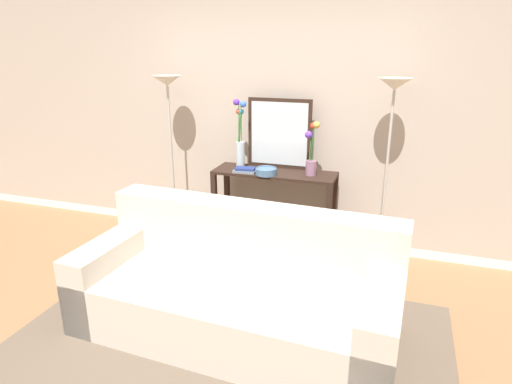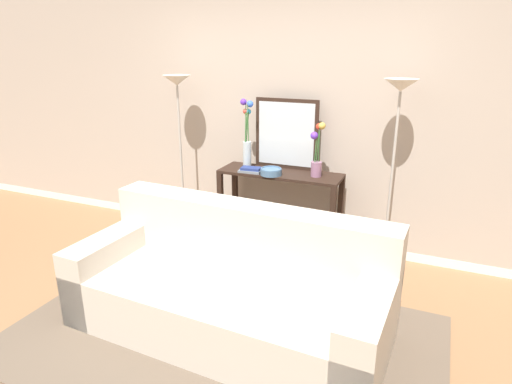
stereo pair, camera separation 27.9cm
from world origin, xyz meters
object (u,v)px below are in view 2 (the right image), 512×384
couch (231,291)px  vase_short_flowers (317,155)px  book_stack (251,170)px  console_table (280,198)px  floor_lamp_right (397,125)px  wall_mirror (286,134)px  book_row_under_console (250,240)px  vase_tall_flowers (247,140)px  floor_lamp_left (179,112)px  fruit_bowl (271,171)px

couch → vase_short_flowers: (0.23, 1.34, 0.74)m
book_stack → vase_short_flowers: bearing=10.8°
console_table → floor_lamp_right: (1.04, -0.04, 0.80)m
wall_mirror → book_row_under_console: size_ratio=2.09×
wall_mirror → book_stack: 0.50m
floor_lamp_right → vase_short_flowers: bearing=176.7°
vase_tall_flowers → wall_mirror: bearing=22.1°
couch → console_table: bearing=95.2°
couch → floor_lamp_left: 2.07m
console_table → fruit_bowl: (-0.05, -0.12, 0.30)m
couch → book_stack: 1.40m
console_table → wall_mirror: bearing=91.0°
floor_lamp_left → vase_short_flowers: 1.49m
couch → floor_lamp_left: (-1.22, 1.30, 1.05)m
console_table → wall_mirror: (-0.00, 0.16, 0.61)m
couch → book_stack: size_ratio=10.36×
book_row_under_console → couch: bearing=-71.7°
floor_lamp_right → book_stack: size_ratio=7.84×
couch → vase_tall_flowers: vase_tall_flowers is taller
couch → book_row_under_console: size_ratio=7.06×
console_table → book_row_under_console: size_ratio=3.65×
floor_lamp_right → vase_tall_flowers: bearing=177.8°
book_row_under_console → vase_tall_flowers: bearing=155.6°
floor_lamp_right → wall_mirror: 1.08m
floor_lamp_left → book_stack: size_ratio=7.73×
wall_mirror → floor_lamp_left: bearing=-169.8°
book_stack → floor_lamp_right: bearing=3.4°
vase_short_flowers → fruit_bowl: 0.46m
couch → floor_lamp_right: size_ratio=1.32×
console_table → wall_mirror: wall_mirror is taller
floor_lamp_right → wall_mirror: floor_lamp_right is taller
floor_lamp_right → wall_mirror: size_ratio=2.56×
book_row_under_console → book_stack: bearing=-62.6°
fruit_bowl → console_table: bearing=69.0°
floor_lamp_right → vase_tall_flowers: (-1.40, 0.05, -0.25)m
floor_lamp_left → vase_short_flowers: bearing=1.6°
vase_short_flowers → book_stack: bearing=-169.2°
floor_lamp_left → fruit_bowl: 1.16m
floor_lamp_left → floor_lamp_right: (2.14, 0.00, 0.02)m
floor_lamp_right → vase_tall_flowers: 1.42m
fruit_bowl → vase_short_flowers: bearing=17.4°
couch → vase_tall_flowers: (-0.48, 1.36, 0.82)m
couch → fruit_bowl: (-0.17, 1.22, 0.57)m
wall_mirror → book_row_under_console: wall_mirror is taller
couch → console_table: (-0.12, 1.34, 0.27)m
floor_lamp_right → fruit_bowl: bearing=-175.4°
wall_mirror → floor_lamp_right: bearing=-10.7°
couch → vase_tall_flowers: 1.66m
console_table → vase_tall_flowers: 0.66m
wall_mirror → vase_tall_flowers: 0.39m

